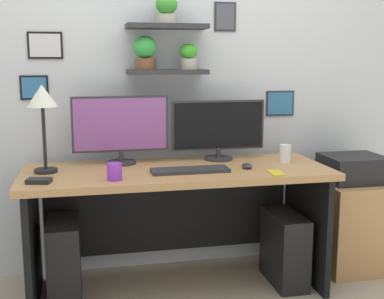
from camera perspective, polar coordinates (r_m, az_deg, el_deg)
The scene contains 16 objects.
ground_plane at distance 3.21m, azimuth -1.61°, elevation -15.36°, with size 8.00×8.00×0.00m, color tan.
back_wall_assembly at distance 3.33m, azimuth -3.16°, elevation 9.65°, with size 4.40×0.24×2.70m.
desk at distance 3.07m, azimuth -1.86°, elevation -5.68°, with size 1.78×0.68×0.75m.
monitor_left at distance 3.10m, azimuth -8.03°, elevation 2.43°, with size 0.58×0.18×0.41m.
monitor_right at distance 3.21m, azimuth 2.97°, elevation 2.37°, with size 0.59×0.18×0.38m.
keyboard at distance 2.87m, azimuth -0.23°, elevation -2.33°, with size 0.44×0.14×0.02m, color #2D2D33.
computer_mouse at distance 2.98m, azimuth 6.18°, elevation -1.83°, with size 0.06×0.09×0.03m, color #2D2D33.
desk_lamp at distance 2.92m, azimuth -16.41°, elevation 4.93°, with size 0.17×0.17×0.49m.
cell_phone at distance 2.87m, azimuth 9.40°, elevation -2.60°, with size 0.07×0.14×0.01m, color yellow.
coffee_mug at distance 2.71m, azimuth -8.68°, elevation -2.47°, with size 0.08×0.08×0.09m, color purple.
scissors_tray at distance 2.74m, azimuth -16.77°, elevation -3.36°, with size 0.12×0.08×0.02m, color black.
water_cup at distance 3.18m, azimuth 10.40°, elevation -0.45°, with size 0.07×0.07×0.11m, color white.
drawer_cabinet at distance 3.60m, azimuth 17.29°, elevation -7.92°, with size 0.44×0.50×0.59m, color tan.
printer at distance 3.50m, azimuth 17.62°, elevation -2.02°, with size 0.38×0.34×0.17m, color black.
computer_tower_left at distance 3.08m, azimuth -14.10°, elevation -11.98°, with size 0.18×0.40×0.48m, color black.
computer_tower_right at distance 3.26m, azimuth 10.33°, elevation -10.83°, with size 0.18×0.40×0.44m, color black.
Camera 1 is at (-0.53, -2.85, 1.38)m, focal length 47.62 mm.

